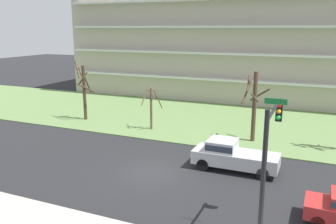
{
  "coord_description": "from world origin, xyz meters",
  "views": [
    {
      "loc": [
        9.39,
        -18.94,
        8.95
      ],
      "look_at": [
        -1.4,
        6.0,
        2.52
      ],
      "focal_mm": 38.11,
      "sensor_mm": 36.0,
      "label": 1
    }
  ],
  "objects_px": {
    "tree_left": "(152,106)",
    "tree_center": "(254,104)",
    "tree_far_left": "(84,90)",
    "pickup_silver_center_left": "(232,155)",
    "traffic_signal_mast": "(270,152)"
  },
  "relations": [
    {
      "from": "tree_left",
      "to": "tree_center",
      "type": "height_order",
      "value": "tree_center"
    },
    {
      "from": "tree_left",
      "to": "traffic_signal_mast",
      "type": "distance_m",
      "value": 18.5
    },
    {
      "from": "tree_left",
      "to": "tree_center",
      "type": "distance_m",
      "value": 8.93
    },
    {
      "from": "tree_far_left",
      "to": "tree_center",
      "type": "bearing_deg",
      "value": -1.05
    },
    {
      "from": "tree_left",
      "to": "traffic_signal_mast",
      "type": "relative_size",
      "value": 0.64
    },
    {
      "from": "tree_left",
      "to": "pickup_silver_center_left",
      "type": "xyz_separation_m",
      "value": [
        8.77,
        -6.26,
        -1.17
      ]
    },
    {
      "from": "tree_left",
      "to": "tree_center",
      "type": "xyz_separation_m",
      "value": [
        8.88,
        0.24,
        0.87
      ]
    },
    {
      "from": "tree_left",
      "to": "pickup_silver_center_left",
      "type": "height_order",
      "value": "tree_left"
    },
    {
      "from": "tree_left",
      "to": "tree_far_left",
      "type": "bearing_deg",
      "value": 175.95
    },
    {
      "from": "tree_far_left",
      "to": "pickup_silver_center_left",
      "type": "xyz_separation_m",
      "value": [
        16.33,
        -6.8,
        -2.03
      ]
    },
    {
      "from": "tree_far_left",
      "to": "tree_center",
      "type": "height_order",
      "value": "tree_far_left"
    },
    {
      "from": "tree_center",
      "to": "traffic_signal_mast",
      "type": "relative_size",
      "value": 0.91
    },
    {
      "from": "tree_far_left",
      "to": "pickup_silver_center_left",
      "type": "bearing_deg",
      "value": -22.6
    },
    {
      "from": "tree_far_left",
      "to": "traffic_signal_mast",
      "type": "height_order",
      "value": "traffic_signal_mast"
    },
    {
      "from": "tree_far_left",
      "to": "tree_center",
      "type": "distance_m",
      "value": 16.45
    }
  ]
}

